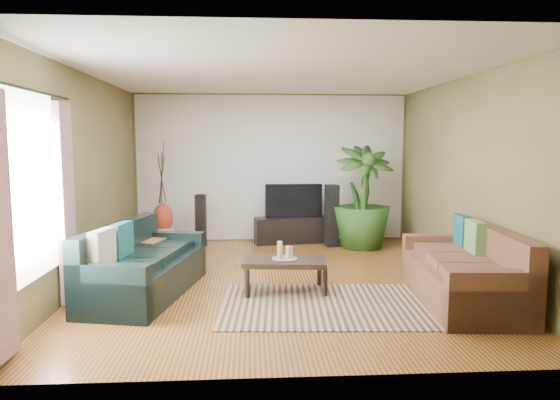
{
  "coord_description": "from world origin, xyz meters",
  "views": [
    {
      "loc": [
        -0.41,
        -6.43,
        1.81
      ],
      "look_at": [
        0.0,
        0.2,
        1.05
      ],
      "focal_mm": 32.0,
      "sensor_mm": 36.0,
      "label": 1
    }
  ],
  "objects": [
    {
      "name": "window_pane",
      "position": [
        -2.48,
        -1.6,
        1.4
      ],
      "size": [
        0.0,
        1.8,
        1.8
      ],
      "primitive_type": "plane",
      "rotation": [
        1.57,
        0.0,
        1.57
      ],
      "color": "white",
      "rests_on": "ground"
    },
    {
      "name": "candle_tall",
      "position": [
        -0.05,
        -0.49,
        0.52
      ],
      "size": [
        0.06,
        0.06,
        0.2
      ],
      "primitive_type": "cylinder",
      "color": "beige",
      "rests_on": "candle_tray"
    },
    {
      "name": "wall_front",
      "position": [
        0.0,
        -2.75,
        1.35
      ],
      "size": [
        5.0,
        0.0,
        5.0
      ],
      "primitive_type": "plane",
      "rotation": [
        -1.57,
        0.0,
        0.0
      ],
      "color": "olive",
      "rests_on": "ground"
    },
    {
      "name": "speaker_left",
      "position": [
        -1.26,
        2.27,
        0.46
      ],
      "size": [
        0.19,
        0.2,
        0.92
      ],
      "primitive_type": "cube",
      "rotation": [
        0.0,
        0.0,
        -0.14
      ],
      "color": "black",
      "rests_on": "floor"
    },
    {
      "name": "vase",
      "position": [
        -1.89,
        2.08,
        0.55
      ],
      "size": [
        0.34,
        0.34,
        0.48
      ],
      "primitive_type": "ellipsoid",
      "color": "#9B311C",
      "rests_on": "pedestal"
    },
    {
      "name": "plant_pot",
      "position": [
        1.54,
        2.0,
        0.13
      ],
      "size": [
        0.33,
        0.33,
        0.25
      ],
      "primitive_type": "cylinder",
      "color": "black",
      "rests_on": "floor"
    },
    {
      "name": "area_rug",
      "position": [
        0.4,
        -1.05,
        0.01
      ],
      "size": [
        2.36,
        1.74,
        0.01
      ],
      "primitive_type": "cube",
      "rotation": [
        0.0,
        0.0,
        -0.06
      ],
      "color": "tan",
      "rests_on": "floor"
    },
    {
      "name": "curtain_rod",
      "position": [
        -2.43,
        -1.6,
        2.3
      ],
      "size": [
        0.03,
        1.9,
        0.03
      ],
      "primitive_type": "cylinder",
      "rotation": [
        1.57,
        0.0,
        0.0
      ],
      "color": "black",
      "rests_on": "ground"
    },
    {
      "name": "sofa_right",
      "position": [
        2.01,
        -0.99,
        0.42
      ],
      "size": [
        1.09,
        2.11,
        0.85
      ],
      "primitive_type": "cube",
      "rotation": [
        0.0,
        0.0,
        -1.66
      ],
      "color": "brown",
      "rests_on": "floor"
    },
    {
      "name": "wall_left",
      "position": [
        -2.5,
        0.0,
        1.35
      ],
      "size": [
        0.0,
        5.5,
        5.5
      ],
      "primitive_type": "plane",
      "rotation": [
        1.57,
        0.0,
        1.57
      ],
      "color": "olive",
      "rests_on": "ground"
    },
    {
      "name": "television",
      "position": [
        0.39,
        2.5,
        0.77
      ],
      "size": [
        1.03,
        0.06,
        0.61
      ],
      "primitive_type": "cube",
      "color": "black",
      "rests_on": "tv_stand"
    },
    {
      "name": "candle_short",
      "position": [
        0.08,
        -0.46,
        0.49
      ],
      "size": [
        0.06,
        0.06,
        0.13
      ],
      "primitive_type": "cylinder",
      "color": "#F6E6D0",
      "rests_on": "candle_tray"
    },
    {
      "name": "potted_plant",
      "position": [
        1.54,
        2.0,
        0.89
      ],
      "size": [
        1.14,
        1.14,
        1.77
      ],
      "primitive_type": "imported",
      "rotation": [
        0.0,
        0.0,
        0.16
      ],
      "color": "#214517",
      "rests_on": "floor"
    },
    {
      "name": "floor",
      "position": [
        0.0,
        0.0,
        0.0
      ],
      "size": [
        5.5,
        5.5,
        0.0
      ],
      "primitive_type": "plane",
      "color": "#976527",
      "rests_on": "ground"
    },
    {
      "name": "wall_right",
      "position": [
        2.5,
        0.0,
        1.35
      ],
      "size": [
        0.0,
        5.5,
        5.5
      ],
      "primitive_type": "plane",
      "rotation": [
        1.57,
        0.0,
        -1.57
      ],
      "color": "olive",
      "rests_on": "ground"
    },
    {
      "name": "ceiling",
      "position": [
        0.0,
        0.0,
        2.7
      ],
      "size": [
        5.5,
        5.5,
        0.0
      ],
      "primitive_type": "plane",
      "rotation": [
        3.14,
        0.0,
        0.0
      ],
      "color": "white",
      "rests_on": "ground"
    },
    {
      "name": "tv_stand",
      "position": [
        0.39,
        2.5,
        0.23
      ],
      "size": [
        1.45,
        0.62,
        0.47
      ],
      "primitive_type": "cube",
      "rotation": [
        0.0,
        0.0,
        0.14
      ],
      "color": "black",
      "rests_on": "floor"
    },
    {
      "name": "pedestal",
      "position": [
        -1.89,
        2.08,
        0.19
      ],
      "size": [
        0.41,
        0.41,
        0.37
      ],
      "primitive_type": "cube",
      "rotation": [
        0.0,
        0.0,
        0.09
      ],
      "color": "#979694",
      "rests_on": "floor"
    },
    {
      "name": "candle_tray",
      "position": [
        0.01,
        -0.52,
        0.42
      ],
      "size": [
        0.31,
        0.31,
        0.01
      ],
      "primitive_type": "cylinder",
      "color": "gray",
      "rests_on": "coffee_table"
    },
    {
      "name": "coffee_table",
      "position": [
        0.01,
        -0.52,
        0.2
      ],
      "size": [
        1.05,
        0.65,
        0.41
      ],
      "primitive_type": "cube",
      "rotation": [
        0.0,
        0.0,
        -0.11
      ],
      "color": "black",
      "rests_on": "floor"
    },
    {
      "name": "candle_mid",
      "position": [
        0.05,
        -0.56,
        0.5
      ],
      "size": [
        0.06,
        0.06,
        0.15
      ],
      "primitive_type": "cylinder",
      "color": "beige",
      "rests_on": "candle_tray"
    },
    {
      "name": "side_table",
      "position": [
        -1.82,
        0.22,
        0.27
      ],
      "size": [
        0.63,
        0.63,
        0.53
      ],
      "primitive_type": "cube",
      "rotation": [
        0.0,
        0.0,
        -0.28
      ],
      "color": "olive",
      "rests_on": "floor"
    },
    {
      "name": "sofa_left",
      "position": [
        -1.65,
        -0.52,
        0.42
      ],
      "size": [
        1.26,
        2.16,
        0.85
      ],
      "primitive_type": "cube",
      "rotation": [
        0.0,
        0.0,
        1.37
      ],
      "color": "black",
      "rests_on": "floor"
    },
    {
      "name": "wall_back",
      "position": [
        0.0,
        2.75,
        1.35
      ],
      "size": [
        5.0,
        0.0,
        5.0
      ],
      "primitive_type": "plane",
      "rotation": [
        1.57,
        0.0,
        0.0
      ],
      "color": "olive",
      "rests_on": "ground"
    },
    {
      "name": "backwall_panel",
      "position": [
        0.0,
        2.74,
        1.35
      ],
      "size": [
        4.9,
        0.0,
        4.9
      ],
      "primitive_type": "plane",
      "rotation": [
        1.57,
        0.0,
        0.0
      ],
      "color": "white",
      "rests_on": "ground"
    },
    {
      "name": "curtain_far",
      "position": [
        -2.43,
        -0.85,
        1.15
      ],
      "size": [
        0.08,
        0.35,
        2.2
      ],
      "primitive_type": "cube",
      "color": "gray",
      "rests_on": "ground"
    },
    {
      "name": "speaker_right",
      "position": [
        1.03,
        2.13,
        0.55
      ],
      "size": [
        0.24,
        0.26,
        1.09
      ],
      "primitive_type": "cube",
      "rotation": [
        0.0,
        0.0,
        0.24
      ],
      "color": "black",
      "rests_on": "floor"
    }
  ]
}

